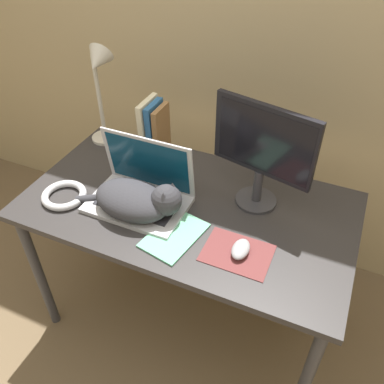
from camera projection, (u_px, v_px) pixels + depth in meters
ground_plane at (156, 375)px, 1.85m from camera, size 12.00×12.00×0.00m
wall_back at (253, 12)px, 1.75m from camera, size 8.00×0.05×2.60m
desk at (188, 218)px, 1.67m from camera, size 1.30×0.72×0.75m
laptop at (141, 192)px, 1.59m from camera, size 0.39×0.25×0.26m
cat at (138, 200)px, 1.53m from camera, size 0.44×0.22×0.15m
external_monitor at (263, 150)px, 1.47m from camera, size 0.39×0.16×0.43m
mousepad at (237, 253)px, 1.41m from camera, size 0.24×0.18×0.00m
computer_mouse at (241, 249)px, 1.40m from camera, size 0.06×0.10×0.03m
book_row at (155, 128)px, 1.82m from camera, size 0.09×0.16×0.26m
desk_lamp at (99, 79)px, 1.74m from camera, size 0.17×0.17×0.48m
cable_coil at (64, 195)px, 1.63m from camera, size 0.18×0.18×0.03m
notepad at (174, 235)px, 1.48m from camera, size 0.20×0.27×0.01m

